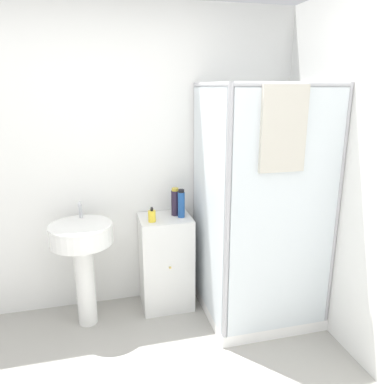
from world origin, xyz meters
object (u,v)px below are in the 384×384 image
Objects in this scene: soap_dispenser at (152,216)px; shampoo_bottle_blue at (181,204)px; sink at (83,250)px; shampoo_bottle_tall_black at (175,202)px.

soap_dispenser is 0.27m from shampoo_bottle_blue.
sink is at bearing -174.65° from shampoo_bottle_blue.
shampoo_bottle_tall_black is at bearing 10.19° from sink.
sink is 0.86m from shampoo_bottle_blue.
soap_dispenser is at bearing -152.45° from shampoo_bottle_tall_black.
shampoo_bottle_blue reaches higher than sink.
soap_dispenser is (0.55, 0.03, 0.22)m from sink.
shampoo_bottle_tall_black is (0.76, 0.14, 0.29)m from sink.
shampoo_bottle_tall_black reaches higher than soap_dispenser.
sink is at bearing -177.34° from soap_dispenser.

